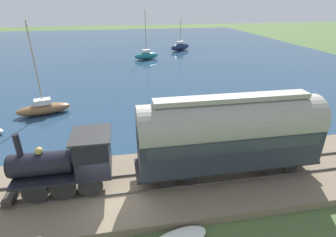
# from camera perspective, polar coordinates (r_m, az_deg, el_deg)

# --- Properties ---
(ground_plane) EXTENTS (200.00, 200.00, 0.00)m
(ground_plane) POSITION_cam_1_polar(r_m,az_deg,el_deg) (13.95, -11.58, -17.87)
(ground_plane) COLOR #476033
(harbor_water) EXTENTS (80.00, 80.00, 0.01)m
(harbor_water) POSITION_cam_1_polar(r_m,az_deg,el_deg) (55.33, -11.37, 14.40)
(harbor_water) COLOR navy
(harbor_water) RESTS_ON ground
(rail_embankment) EXTENTS (5.95, 56.00, 0.55)m
(rail_embankment) POSITION_cam_1_polar(r_m,az_deg,el_deg) (14.49, -11.64, -14.88)
(rail_embankment) COLOR #756651
(rail_embankment) RESTS_ON ground
(steam_locomotive) EXTENTS (2.06, 5.15, 3.31)m
(steam_locomotive) POSITION_cam_1_polar(r_m,az_deg,el_deg) (13.56, -20.51, -8.50)
(steam_locomotive) COLOR black
(steam_locomotive) RESTS_ON rail_embankment
(passenger_coach) EXTENTS (2.44, 9.91, 4.47)m
(passenger_coach) POSITION_cam_1_polar(r_m,az_deg,el_deg) (13.96, 13.24, -3.09)
(passenger_coach) COLOR black
(passenger_coach) RESTS_ON rail_embankment
(sailboat_teal) EXTENTS (2.39, 4.42, 7.76)m
(sailboat_teal) POSITION_cam_1_polar(r_m,az_deg,el_deg) (45.64, -4.73, 13.55)
(sailboat_teal) COLOR #1E707A
(sailboat_teal) RESTS_ON harbor_water
(sailboat_brown) EXTENTS (2.57, 4.70, 7.83)m
(sailboat_brown) POSITION_cam_1_polar(r_m,az_deg,el_deg) (25.58, -25.41, 2.09)
(sailboat_brown) COLOR brown
(sailboat_brown) RESTS_ON harbor_water
(sailboat_navy) EXTENTS (3.52, 4.74, 5.91)m
(sailboat_navy) POSITION_cam_1_polar(r_m,az_deg,el_deg) (53.94, 2.68, 15.36)
(sailboat_navy) COLOR #192347
(sailboat_navy) RESTS_ON harbor_water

